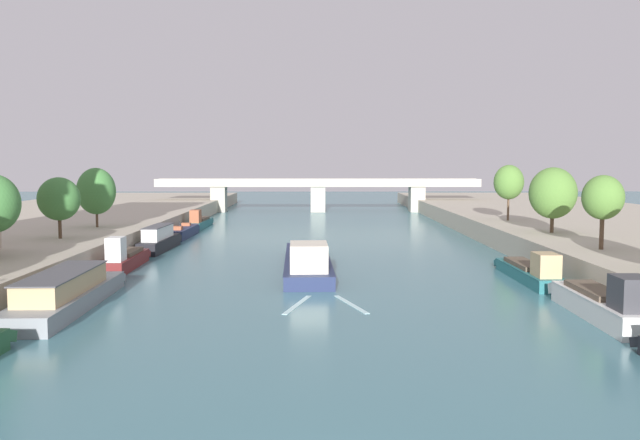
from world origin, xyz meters
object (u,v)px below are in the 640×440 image
object	(u,v)px
moored_boat_left_lone	(200,222)
moored_boat_right_gap_after	(530,271)
tree_left_second	(59,199)
bridge_far	(318,191)
tree_right_by_lamp	(553,193)
moored_boat_left_second	(126,258)
tree_right_past_mid	(509,182)
barge_midriver	(308,261)
moored_boat_left_near	(159,240)
tree_right_end_of_row	(603,198)
moored_boat_left_gap_after	(66,293)
moored_boat_right_second	(604,303)
tree_left_far	(96,191)
moored_boat_left_far	(183,232)

from	to	relation	value
moored_boat_left_lone	moored_boat_right_gap_after	bearing A→B (deg)	-52.02
moored_boat_right_gap_after	tree_left_second	world-z (taller)	tree_left_second
moored_boat_right_gap_after	bridge_far	bearing A→B (deg)	102.60
tree_right_by_lamp	moored_boat_left_second	bearing A→B (deg)	-168.60
moored_boat_left_lone	tree_right_past_mid	bearing A→B (deg)	-20.03
barge_midriver	moored_boat_left_near	size ratio (longest dim) A/B	1.87
tree_left_second	tree_right_end_of_row	distance (m)	48.76
moored_boat_left_second	moored_boat_left_near	world-z (taller)	moored_boat_left_second
moored_boat_left_gap_after	moored_boat_right_gap_after	bearing A→B (deg)	16.34
moored_boat_left_near	moored_boat_right_second	world-z (taller)	moored_boat_right_second
tree_right_by_lamp	tree_right_past_mid	xyz separation A→B (m)	(-0.36, 14.27, 0.68)
moored_boat_left_near	tree_left_far	xyz separation A→B (m)	(-7.36, 1.90, 5.23)
barge_midriver	tree_left_far	world-z (taller)	tree_left_far
moored_boat_left_lone	tree_right_by_lamp	xyz separation A→B (m)	(41.30, -29.20, 5.59)
barge_midriver	tree_left_far	bearing A→B (deg)	146.20
moored_boat_left_near	moored_boat_left_far	xyz separation A→B (m)	(-0.09, 13.15, -0.51)
moored_boat_left_far	moored_boat_left_lone	world-z (taller)	moored_boat_left_lone
tree_left_second	moored_boat_right_second	bearing A→B (deg)	-28.80
barge_midriver	tree_left_far	distance (m)	29.03
moored_boat_left_near	bridge_far	xyz separation A→B (m)	(17.53, 56.42, 2.95)
moored_boat_left_far	tree_right_end_of_row	bearing A→B (deg)	-36.70
tree_right_end_of_row	moored_boat_left_second	bearing A→B (deg)	173.42
barge_midriver	tree_right_end_of_row	size ratio (longest dim) A/B	3.58
tree_right_end_of_row	tree_right_by_lamp	size ratio (longest dim) A/B	0.92
moored_boat_left_far	moored_boat_right_second	bearing A→B (deg)	-52.52
moored_boat_right_second	bridge_far	distance (m)	90.22
tree_left_far	tree_right_past_mid	xyz separation A→B (m)	(48.38, 8.12, 0.74)
moored_boat_right_second	tree_right_by_lamp	size ratio (longest dim) A/B	1.79
tree_right_end_of_row	moored_boat_left_lone	bearing A→B (deg)	133.94
barge_midriver	tree_left_second	size ratio (longest dim) A/B	3.80
moored_boat_left_gap_after	tree_left_second	world-z (taller)	tree_left_second
moored_boat_left_near	moored_boat_left_second	bearing A→B (deg)	-90.33
tree_left_far	bridge_far	size ratio (longest dim) A/B	0.11
moored_boat_left_second	tree_left_far	world-z (taller)	tree_left_far
moored_boat_right_second	tree_left_far	size ratio (longest dim) A/B	1.82
moored_boat_right_gap_after	tree_right_by_lamp	xyz separation A→B (m)	(6.98, 14.77, 5.62)
tree_right_by_lamp	moored_boat_left_far	bearing A→B (deg)	157.22
barge_midriver	moored_boat_right_gap_after	world-z (taller)	barge_midriver
moored_boat_left_gap_after	moored_boat_left_lone	size ratio (longest dim) A/B	1.50
moored_boat_left_gap_after	moored_boat_right_gap_after	size ratio (longest dim) A/B	1.31
tree_right_end_of_row	moored_boat_right_gap_after	bearing A→B (deg)	-165.18
tree_left_second	moored_boat_left_second	bearing A→B (deg)	-26.08
tree_left_second	tree_right_past_mid	distance (m)	51.92
moored_boat_right_second	tree_right_end_of_row	world-z (taller)	tree_right_end_of_row
moored_boat_left_gap_after	tree_right_by_lamp	bearing A→B (deg)	31.22
tree_left_second	tree_right_by_lamp	world-z (taller)	tree_right_by_lamp
moored_boat_left_near	tree_left_second	xyz separation A→B (m)	(-7.25, -9.10, 4.97)
moored_boat_right_gap_after	tree_left_far	xyz separation A→B (m)	(-41.76, 20.92, 5.56)
moored_boat_left_lone	moored_boat_right_second	bearing A→B (deg)	-58.81
moored_boat_left_lone	bridge_far	size ratio (longest dim) A/B	0.18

